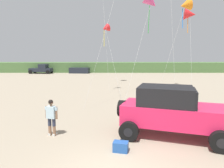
{
  "coord_description": "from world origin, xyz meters",
  "views": [
    {
      "loc": [
        -0.06,
        -5.41,
        3.56
      ],
      "look_at": [
        -0.07,
        4.08,
        2.23
      ],
      "focal_mm": 31.57,
      "sensor_mm": 36.0,
      "label": 1
    }
  ],
  "objects": [
    {
      "name": "dune_ridge",
      "position": [
        5.8,
        41.36,
        1.11
      ],
      "size": [
        90.0,
        6.84,
        2.21
      ],
      "primitive_type": "cube",
      "color": "#4C703D",
      "rests_on": "ground_plane"
    },
    {
      "name": "jeep",
      "position": [
        2.57,
        3.05,
        1.2
      ],
      "size": [
        5.01,
        3.56,
        2.26
      ],
      "color": "#EA2151",
      "rests_on": "ground_plane"
    },
    {
      "name": "kite_white_parafoil",
      "position": [
        -0.7,
        14.66,
        6.33
      ],
      "size": [
        1.95,
        5.03,
        6.88
      ],
      "color": "red",
      "rests_on": "ground_plane"
    },
    {
      "name": "kite_green_box",
      "position": [
        7.18,
        13.57,
        7.44
      ],
      "size": [
        1.46,
        4.19,
        7.99
      ],
      "color": "red",
      "rests_on": "ground_plane"
    },
    {
      "name": "kite_red_delta",
      "position": [
        5.29,
        9.59,
        7.27
      ],
      "size": [
        2.78,
        1.71,
        7.81
      ],
      "color": "orange",
      "rests_on": "ground_plane"
    },
    {
      "name": "person_watching",
      "position": [
        -2.78,
        3.14,
        0.94
      ],
      "size": [
        0.61,
        0.38,
        1.67
      ],
      "color": "#8C664C",
      "rests_on": "ground_plane"
    },
    {
      "name": "distant_sedan",
      "position": [
        -7.08,
        36.9,
        0.6
      ],
      "size": [
        4.38,
        2.22,
        1.2
      ],
      "primitive_type": "cube",
      "rotation": [
        0.0,
        0.0,
        -0.13
      ],
      "color": "#1E232D",
      "rests_on": "ground_plane"
    },
    {
      "name": "cooler_box",
      "position": [
        0.27,
        1.62,
        0.19
      ],
      "size": [
        0.62,
        0.47,
        0.38
      ],
      "primitive_type": "cube",
      "rotation": [
        0.0,
        0.0,
        -0.22
      ],
      "color": "#23519E",
      "rests_on": "ground_plane"
    },
    {
      "name": "kite_orange_streamer",
      "position": [
        3.02,
        10.75,
        7.78
      ],
      "size": [
        3.09,
        3.92,
        8.49
      ],
      "color": "#E04C93",
      "rests_on": "ground_plane"
    },
    {
      "name": "distant_pickup",
      "position": [
        -14.97,
        36.23,
        0.94
      ],
      "size": [
        4.73,
        2.68,
        1.98
      ],
      "color": "#1E232D",
      "rests_on": "ground_plane"
    }
  ]
}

